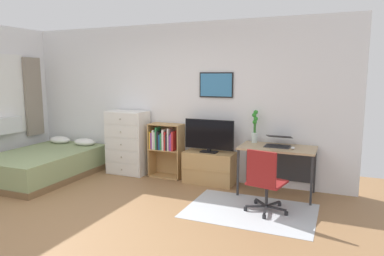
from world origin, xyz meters
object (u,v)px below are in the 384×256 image
at_px(dresser, 128,142).
at_px(bamboo_vase, 255,127).
at_px(bed, 44,164).
at_px(television, 209,136).
at_px(computer_mouse, 293,148).
at_px(desk, 278,154).
at_px(tv_stand, 209,168).
at_px(bookshelf, 165,145).
at_px(laptop, 278,142).
at_px(office_chair, 264,180).

relative_size(dresser, bamboo_vase, 2.23).
relative_size(bed, dresser, 1.78).
relative_size(television, computer_mouse, 8.17).
height_order(desk, bamboo_vase, bamboo_vase).
bearing_deg(tv_stand, desk, -1.91).
relative_size(tv_stand, desk, 0.76).
bearing_deg(desk, bookshelf, 177.63).
bearing_deg(bamboo_vase, laptop, -17.90).
distance_m(tv_stand, desk, 1.19).
xyz_separation_m(television, office_chair, (1.12, -0.91, -0.35)).
xyz_separation_m(dresser, laptop, (2.73, -0.02, 0.22)).
height_order(dresser, television, dresser).
bearing_deg(laptop, television, -179.75).
xyz_separation_m(laptop, bamboo_vase, (-0.40, 0.13, 0.18)).
xyz_separation_m(bed, laptop, (3.97, 0.78, 0.57)).
bearing_deg(office_chair, dresser, 173.01).
xyz_separation_m(desk, computer_mouse, (0.23, -0.15, 0.15)).
bearing_deg(dresser, bookshelf, 4.60).
height_order(desk, office_chair, office_chair).
relative_size(tv_stand, laptop, 2.07).
height_order(television, office_chair, television).
bearing_deg(bed, computer_mouse, 7.13).
height_order(tv_stand, laptop, laptop).
height_order(television, laptop, television).
bearing_deg(office_chair, desk, 100.27).
height_order(office_chair, computer_mouse, office_chair).
distance_m(desk, bamboo_vase, 0.57).
bearing_deg(television, bed, -164.38).
bearing_deg(tv_stand, dresser, -179.46).
relative_size(bookshelf, television, 1.13).
bearing_deg(television, computer_mouse, -6.79).
distance_m(bookshelf, desk, 2.00).
relative_size(bed, laptop, 5.04).
bearing_deg(television, dresser, 179.74).
xyz_separation_m(dresser, bookshelf, (0.74, 0.06, -0.00)).
bearing_deg(bed, dresser, 31.42).
distance_m(bed, desk, 4.07).
xyz_separation_m(tv_stand, bamboo_vase, (0.73, 0.09, 0.72)).
bearing_deg(television, bamboo_vase, 8.99).
xyz_separation_m(bookshelf, desk, (2.00, -0.08, 0.03)).
relative_size(desk, computer_mouse, 10.74).
height_order(bookshelf, computer_mouse, bookshelf).
bearing_deg(dresser, laptop, -0.42).
bearing_deg(office_chair, bed, -169.97).
xyz_separation_m(laptop, computer_mouse, (0.24, -0.15, -0.05)).
xyz_separation_m(bookshelf, computer_mouse, (2.23, -0.23, 0.18)).
height_order(dresser, office_chair, dresser).
bearing_deg(bamboo_vase, bed, -165.72).
height_order(office_chair, bamboo_vase, bamboo_vase).
xyz_separation_m(bed, dresser, (1.24, 0.80, 0.34)).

